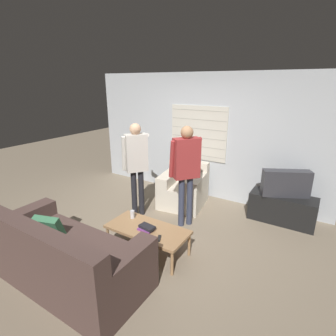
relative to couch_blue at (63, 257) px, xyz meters
name	(u,v)px	position (x,y,z in m)	size (l,w,h in m)	color
ground_plane	(145,236)	(0.25, 1.32, -0.33)	(16.00, 16.00, 0.00)	#7F705B
wall_back	(201,136)	(0.25, 3.34, 0.94)	(5.20, 0.08, 2.55)	#ADB2B7
couch_blue	(63,257)	(0.00, 0.00, 0.00)	(2.07, 0.96, 0.92)	#4C3833
armchair_beige	(184,188)	(0.21, 2.69, 0.00)	(0.94, 1.00, 0.82)	beige
coffee_table	(147,230)	(0.53, 1.01, 0.02)	(1.18, 0.55, 0.39)	#9E754C
tv_stand	(282,209)	(2.02, 2.97, -0.09)	(1.09, 0.44, 0.49)	black
tv	(286,183)	(2.02, 2.97, 0.39)	(0.79, 0.53, 0.46)	#2D2D33
person_left_standing	(136,159)	(-0.29, 1.84, 0.74)	(0.58, 0.77, 1.70)	black
person_right_standing	(186,164)	(0.61, 1.98, 0.76)	(0.56, 0.81, 1.72)	#33384C
book_stack	(147,228)	(0.55, 0.97, 0.08)	(0.24, 0.16, 0.07)	#75387F
soda_can	(132,214)	(0.16, 1.13, 0.11)	(0.07, 0.07, 0.13)	silver
spare_remote	(159,238)	(0.82, 0.87, 0.06)	(0.09, 0.13, 0.02)	black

